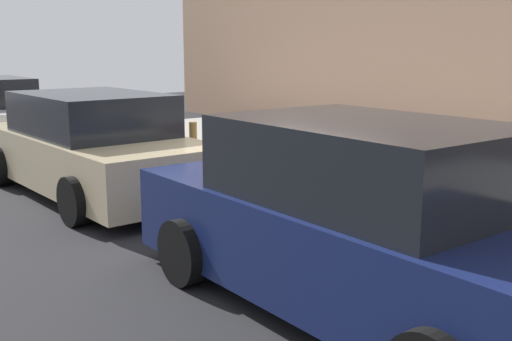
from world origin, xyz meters
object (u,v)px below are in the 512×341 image
Objects in this scene: parked_car_navy_0 at (365,225)px; suitcase_teal_7 at (287,171)px; suitcase_silver_6 at (310,173)px; fire_hydrant at (218,147)px; suitcase_black_2 at (438,201)px; bollard_post at (193,145)px; suitcase_olive_3 at (399,198)px; suitcase_black_9 at (244,159)px; parked_car_beige_1 at (93,147)px; suitcase_red_4 at (369,186)px; suitcase_maroon_5 at (334,177)px; suitcase_navy_8 at (265,161)px; suitcase_navy_1 at (469,211)px.

suitcase_teal_7 is at bearing -31.57° from parked_car_navy_0.
suitcase_silver_6 reaches higher than fire_hydrant.
suitcase_teal_7 is (0.50, -0.00, -0.04)m from suitcase_silver_6.
suitcase_black_2 is 4.95m from bollard_post.
suitcase_olive_3 is at bearing -179.85° from suitcase_teal_7.
suitcase_black_9 is 0.86× the size of bollard_post.
suitcase_black_2 is at bearing -170.59° from suitcase_olive_3.
parked_car_navy_0 is 0.98× the size of parked_car_beige_1.
parked_car_navy_0 is at bearing 130.63° from suitcase_red_4.
suitcase_maroon_5 is 1.02× the size of fire_hydrant.
parked_car_navy_0 is at bearing 139.10° from suitcase_maroon_5.
parked_car_navy_0 is 5.48m from parked_car_beige_1.
fire_hydrant is 2.14m from parked_car_beige_1.
fire_hydrant is at bearing -97.71° from parked_car_beige_1.
suitcase_black_2 is 1.44× the size of suitcase_red_4.
suitcase_olive_3 is 2.60m from suitcase_navy_8.
suitcase_navy_8 is at bearing -1.33° from suitcase_silver_6.
suitcase_teal_7 is (2.07, 0.01, 0.02)m from suitcase_olive_3.
fire_hydrant reaches higher than suitcase_teal_7.
parked_car_navy_0 is at bearing 144.20° from suitcase_silver_6.
suitcase_black_2 reaches higher than bollard_post.
suitcase_navy_8 is at bearing -179.44° from suitcase_black_9.
parked_car_beige_1 is (-0.27, 1.97, 0.19)m from bollard_post.
suitcase_maroon_5 is 1.51m from suitcase_navy_8.
suitcase_red_4 reaches higher than suitcase_teal_7.
parked_car_beige_1 is at bearing -0.00° from parked_car_navy_0.
suitcase_teal_7 is 0.53m from suitcase_navy_8.
suitcase_silver_6 reaches higher than suitcase_maroon_5.
suitcase_olive_3 is 0.77× the size of suitcase_maroon_5.
suitcase_red_4 is 0.87× the size of suitcase_maroon_5.
suitcase_silver_6 is (0.48, 0.00, -0.03)m from suitcase_maroon_5.
parked_car_navy_0 is (-5.19, 2.12, 0.22)m from fire_hydrant.
suitcase_silver_6 is at bearing -35.80° from parked_car_navy_0.
parked_car_navy_0 reaches higher than suitcase_black_2.
suitcase_navy_8 is 1.30m from fire_hydrant.
suitcase_navy_8 is at bearing -0.88° from suitcase_maroon_5.
suitcase_maroon_5 is 2.05m from suitcase_black_9.
suitcase_olive_3 is at bearing -58.01° from parked_car_navy_0.
suitcase_silver_6 is (1.00, 0.10, 0.02)m from suitcase_red_4.
suitcase_red_4 is 0.15× the size of parked_car_navy_0.
suitcase_black_2 is 3.09m from suitcase_navy_8.
suitcase_red_4 is 0.88× the size of fire_hydrant.
suitcase_black_9 is at bearing -0.56° from suitcase_navy_1.
suitcase_black_2 is 0.21× the size of parked_car_navy_0.
parked_car_beige_1 is at bearing 26.37° from suitcase_olive_3.
parked_car_beige_1 is (1.04, 2.08, 0.27)m from suitcase_black_9.
suitcase_black_2 is 4.39m from fire_hydrant.
suitcase_black_9 reaches higher than suitcase_olive_3.
suitcase_silver_6 is 0.19× the size of parked_car_navy_0.
suitcase_navy_8 is 4.42m from parked_car_navy_0.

